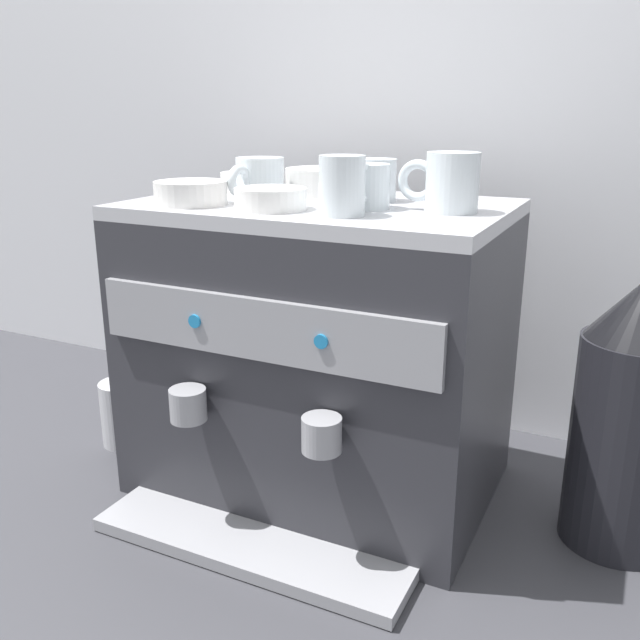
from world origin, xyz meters
TOP-DOWN VIEW (x-y plane):
  - ground_plane at (0.00, 0.00)m, footprint 4.00×4.00m
  - tiled_backsplash_wall at (0.00, 0.37)m, footprint 2.80×0.03m
  - espresso_machine at (0.00, -0.00)m, footprint 0.59×0.50m
  - ceramic_cup_0 at (-0.11, -0.01)m, footprint 0.08×0.12m
  - ceramic_cup_1 at (0.21, -0.01)m, footprint 0.12×0.08m
  - ceramic_cup_2 at (0.07, 0.05)m, footprint 0.07×0.10m
  - ceramic_cup_3 at (0.09, -0.03)m, footprint 0.11×0.07m
  - ceramic_cup_4 at (0.09, -0.11)m, footprint 0.06×0.11m
  - ceramic_bowl_0 at (-0.04, 0.10)m, footprint 0.13×0.13m
  - ceramic_bowl_1 at (-0.17, 0.08)m, footprint 0.11×0.11m
  - ceramic_bowl_2 at (-0.03, -0.10)m, footprint 0.11×0.11m
  - ceramic_bowl_3 at (-0.17, -0.11)m, footprint 0.11×0.11m
  - coffee_grinder at (0.49, 0.04)m, footprint 0.17×0.17m
  - milk_pitcher at (-0.41, -0.05)m, footprint 0.09×0.09m

SIDE VIEW (x-z plane):
  - ground_plane at x=0.00m, z-range 0.00..0.00m
  - milk_pitcher at x=-0.41m, z-range 0.00..0.13m
  - coffee_grinder at x=0.49m, z-range 0.00..0.42m
  - espresso_machine at x=0.00m, z-range 0.00..0.49m
  - ceramic_bowl_2 at x=-0.03m, z-range 0.50..0.53m
  - ceramic_bowl_1 at x=-0.17m, z-range 0.50..0.53m
  - ceramic_bowl_3 at x=-0.17m, z-range 0.50..0.53m
  - ceramic_bowl_0 at x=-0.04m, z-range 0.50..0.54m
  - ceramic_cup_3 at x=0.09m, z-range 0.50..0.56m
  - ceramic_cup_0 at x=-0.11m, z-range 0.50..0.56m
  - ceramic_cup_2 at x=0.07m, z-range 0.50..0.56m
  - ceramic_cup_4 at x=0.09m, z-range 0.50..0.58m
  - ceramic_cup_1 at x=0.21m, z-range 0.50..0.58m
  - tiled_backsplash_wall at x=0.00m, z-range 0.00..1.11m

